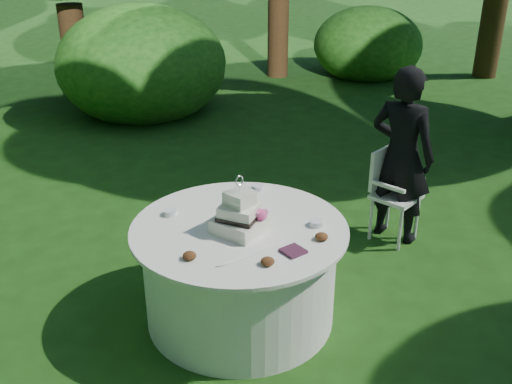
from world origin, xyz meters
The scene contains 9 objects.
ground centered at (0.00, 0.00, 0.00)m, with size 80.00×80.00×0.00m, color #193C10.
napkins centered at (0.08, -0.50, 0.78)m, with size 0.14×0.14×0.02m, color #491F36.
feather_plume centered at (-0.19, -0.35, 0.78)m, with size 0.48×0.07×0.01m, color white.
guest centered at (1.89, 0.13, 0.82)m, with size 0.60×0.39×1.64m, color black.
table centered at (0.00, 0.00, 0.39)m, with size 1.56×1.56×0.77m.
cake centered at (-0.03, -0.05, 0.88)m, with size 0.40×0.40×0.43m.
chair centered at (1.83, 0.16, 0.51)m, with size 0.45×0.44×0.87m.
votives centered at (0.21, 0.18, 0.79)m, with size 0.89×0.88×0.04m.
petal_cups centered at (-0.11, -0.39, 0.79)m, with size 0.94×0.45×0.05m.
Camera 1 is at (-2.18, -3.05, 2.80)m, focal length 42.00 mm.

